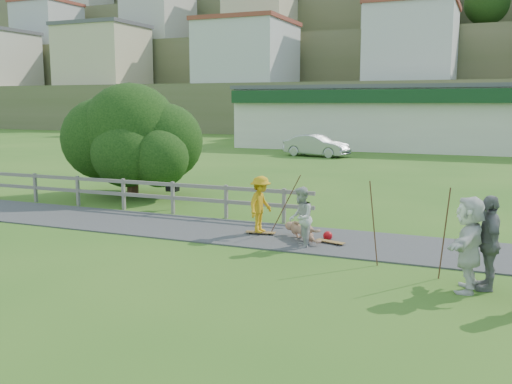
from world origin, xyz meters
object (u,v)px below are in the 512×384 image
at_px(spectator_a, 301,218).
at_px(tree, 132,156).
at_px(skater_rider, 261,208).
at_px(spectator_b, 489,243).
at_px(bbq, 173,197).
at_px(spectator_d, 469,244).
at_px(car_silver, 316,146).
at_px(skater_fallen, 303,231).

distance_m(spectator_a, tree, 10.49).
relative_size(skater_rider, spectator_b, 0.83).
bearing_deg(tree, bbq, -33.42).
relative_size(spectator_a, bbq, 1.86).
relative_size(spectator_d, car_silver, 0.42).
xyz_separation_m(spectator_a, car_silver, (-6.91, 24.67, -0.05)).
height_order(skater_fallen, bbq, bbq).
bearing_deg(tree, car_silver, 84.01).
distance_m(skater_rider, spectator_a, 1.77).
height_order(spectator_a, bbq, spectator_a).
bearing_deg(skater_rider, bbq, 66.81).
bearing_deg(spectator_b, car_silver, -167.95).
relative_size(spectator_b, tree, 0.31).
bearing_deg(skater_fallen, tree, 104.43).
xyz_separation_m(skater_fallen, spectator_b, (4.67, -2.41, 0.68)).
xyz_separation_m(skater_rider, skater_fallen, (1.32, -0.19, -0.52)).
distance_m(car_silver, bbq, 21.27).
bearing_deg(skater_fallen, car_silver, 58.45).
bearing_deg(spectator_d, skater_fallen, -116.39).
bearing_deg(car_silver, skater_fallen, -153.18).
height_order(spectator_b, spectator_d, spectator_b).
relative_size(skater_fallen, car_silver, 0.34).
bearing_deg(skater_fallen, spectator_b, -74.59).
xyz_separation_m(car_silver, tree, (-2.01, -19.21, 0.84)).
xyz_separation_m(spectator_a, bbq, (-5.84, 3.43, -0.37)).
distance_m(spectator_b, spectator_d, 0.45).
distance_m(spectator_d, bbq, 11.33).
height_order(skater_fallen, car_silver, car_silver).
bearing_deg(spectator_b, skater_rider, -124.83).
relative_size(spectator_b, car_silver, 0.42).
bearing_deg(spectator_a, skater_fallen, 179.58).
relative_size(spectator_a, tree, 0.26).
bearing_deg(bbq, tree, 143.72).
xyz_separation_m(skater_rider, bbq, (-4.35, 2.49, -0.37)).
height_order(car_silver, bbq, car_silver).
relative_size(spectator_b, spectator_d, 1.00).
relative_size(car_silver, bbq, 5.30).
height_order(tree, bbq, tree).
bearing_deg(skater_rider, spectator_a, -115.63).
bearing_deg(spectator_a, spectator_b, 56.40).
bearing_deg(spectator_a, skater_rider, -135.55).
xyz_separation_m(skater_fallen, car_silver, (-6.74, 23.92, 0.47)).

